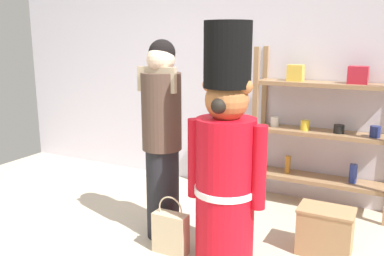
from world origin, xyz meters
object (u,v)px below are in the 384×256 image
person_shopper (162,136)px  shopping_bag (171,232)px  display_crate (325,231)px  merchandise_shelf (323,128)px  teddy_bear_guard (226,160)px

person_shopper → shopping_bag: size_ratio=3.53×
person_shopper → display_crate: bearing=14.3°
merchandise_shelf → shopping_bag: bearing=-120.5°
merchandise_shelf → teddy_bear_guard: (-0.45, -1.37, -0.02)m
teddy_bear_guard → person_shopper: size_ratio=1.08×
teddy_bear_guard → shopping_bag: 0.76m
teddy_bear_guard → display_crate: 1.02m
teddy_bear_guard → person_shopper: bearing=169.2°
merchandise_shelf → display_crate: 1.14m
shopping_bag → display_crate: bearing=26.9°
merchandise_shelf → person_shopper: 1.65m
merchandise_shelf → teddy_bear_guard: size_ratio=0.89×
person_shopper → merchandise_shelf: bearing=49.4°
teddy_bear_guard → display_crate: teddy_bear_guard is taller
shopping_bag → merchandise_shelf: bearing=59.5°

